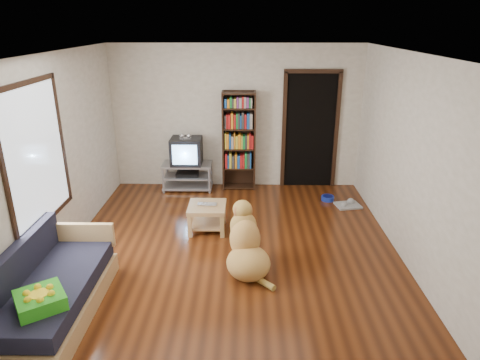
{
  "coord_description": "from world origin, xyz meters",
  "views": [
    {
      "loc": [
        0.18,
        -5.17,
        2.96
      ],
      "look_at": [
        0.1,
        0.33,
        0.9
      ],
      "focal_mm": 32.0,
      "sensor_mm": 36.0,
      "label": 1
    }
  ],
  "objects_px": {
    "tv_stand": "(188,175)",
    "bookshelf": "(239,136)",
    "green_cushion": "(40,300)",
    "grey_rag": "(348,205)",
    "laptop": "(207,205)",
    "crt_tv": "(187,150)",
    "coffee_table": "(207,213)",
    "dog": "(246,246)",
    "dog_bowl": "(328,198)",
    "sofa": "(51,292)"
  },
  "relations": [
    {
      "from": "crt_tv",
      "to": "laptop",
      "type": "bearing_deg",
      "value": -73.42
    },
    {
      "from": "dog",
      "to": "sofa",
      "type": "bearing_deg",
      "value": -156.15
    },
    {
      "from": "grey_rag",
      "to": "coffee_table",
      "type": "bearing_deg",
      "value": -158.67
    },
    {
      "from": "grey_rag",
      "to": "coffee_table",
      "type": "relative_size",
      "value": 0.73
    },
    {
      "from": "dog_bowl",
      "to": "dog",
      "type": "xyz_separation_m",
      "value": [
        -1.43,
        -2.21,
        0.28
      ]
    },
    {
      "from": "green_cushion",
      "to": "crt_tv",
      "type": "bearing_deg",
      "value": 43.17
    },
    {
      "from": "tv_stand",
      "to": "crt_tv",
      "type": "bearing_deg",
      "value": 90.0
    },
    {
      "from": "green_cushion",
      "to": "dog",
      "type": "relative_size",
      "value": 0.42
    },
    {
      "from": "grey_rag",
      "to": "crt_tv",
      "type": "xyz_separation_m",
      "value": [
        -2.82,
        0.78,
        0.73
      ]
    },
    {
      "from": "coffee_table",
      "to": "crt_tv",
      "type": "bearing_deg",
      "value": 106.86
    },
    {
      "from": "dog_bowl",
      "to": "coffee_table",
      "type": "xyz_separation_m",
      "value": [
        -2.01,
        -1.15,
        0.24
      ]
    },
    {
      "from": "dog_bowl",
      "to": "sofa",
      "type": "distance_m",
      "value": 4.69
    },
    {
      "from": "green_cushion",
      "to": "tv_stand",
      "type": "distance_m",
      "value": 4.17
    },
    {
      "from": "tv_stand",
      "to": "bookshelf",
      "type": "relative_size",
      "value": 0.5
    },
    {
      "from": "laptop",
      "to": "coffee_table",
      "type": "bearing_deg",
      "value": 93.44
    },
    {
      "from": "sofa",
      "to": "dog",
      "type": "distance_m",
      "value": 2.26
    },
    {
      "from": "laptop",
      "to": "tv_stand",
      "type": "bearing_deg",
      "value": 110.22
    },
    {
      "from": "sofa",
      "to": "tv_stand",
      "type": "bearing_deg",
      "value": 74.98
    },
    {
      "from": "laptop",
      "to": "dog",
      "type": "height_order",
      "value": "dog"
    },
    {
      "from": "green_cushion",
      "to": "laptop",
      "type": "relative_size",
      "value": 1.47
    },
    {
      "from": "tv_stand",
      "to": "bookshelf",
      "type": "bearing_deg",
      "value": 5.63
    },
    {
      "from": "tv_stand",
      "to": "bookshelf",
      "type": "height_order",
      "value": "bookshelf"
    },
    {
      "from": "green_cushion",
      "to": "coffee_table",
      "type": "xyz_separation_m",
      "value": [
        1.36,
        2.43,
        -0.21
      ]
    },
    {
      "from": "tv_stand",
      "to": "crt_tv",
      "type": "relative_size",
      "value": 1.55
    },
    {
      "from": "green_cushion",
      "to": "sofa",
      "type": "bearing_deg",
      "value": 70.25
    },
    {
      "from": "dog_bowl",
      "to": "crt_tv",
      "type": "height_order",
      "value": "crt_tv"
    },
    {
      "from": "tv_stand",
      "to": "coffee_table",
      "type": "distance_m",
      "value": 1.73
    },
    {
      "from": "grey_rag",
      "to": "dog",
      "type": "height_order",
      "value": "dog"
    },
    {
      "from": "green_cushion",
      "to": "dog_bowl",
      "type": "distance_m",
      "value": 4.93
    },
    {
      "from": "dog_bowl",
      "to": "tv_stand",
      "type": "distance_m",
      "value": 2.58
    },
    {
      "from": "green_cushion",
      "to": "grey_rag",
      "type": "distance_m",
      "value": 4.97
    },
    {
      "from": "laptop",
      "to": "crt_tv",
      "type": "relative_size",
      "value": 0.49
    },
    {
      "from": "bookshelf",
      "to": "sofa",
      "type": "xyz_separation_m",
      "value": [
        -1.92,
        -3.72,
        -0.74
      ]
    },
    {
      "from": "tv_stand",
      "to": "coffee_table",
      "type": "relative_size",
      "value": 1.64
    },
    {
      "from": "crt_tv",
      "to": "bookshelf",
      "type": "height_order",
      "value": "bookshelf"
    },
    {
      "from": "grey_rag",
      "to": "bookshelf",
      "type": "xyz_separation_m",
      "value": [
        -1.87,
        0.85,
        0.99
      ]
    },
    {
      "from": "crt_tv",
      "to": "grey_rag",
      "type": "bearing_deg",
      "value": -15.43
    },
    {
      "from": "bookshelf",
      "to": "dog_bowl",
      "type": "bearing_deg",
      "value": -20.94
    },
    {
      "from": "laptop",
      "to": "dog",
      "type": "distance_m",
      "value": 1.19
    },
    {
      "from": "laptop",
      "to": "crt_tv",
      "type": "bearing_deg",
      "value": 110.02
    },
    {
      "from": "sofa",
      "to": "coffee_table",
      "type": "height_order",
      "value": "sofa"
    },
    {
      "from": "green_cushion",
      "to": "coffee_table",
      "type": "height_order",
      "value": "green_cushion"
    },
    {
      "from": "laptop",
      "to": "tv_stand",
      "type": "height_order",
      "value": "tv_stand"
    },
    {
      "from": "laptop",
      "to": "bookshelf",
      "type": "bearing_deg",
      "value": 79.51
    },
    {
      "from": "bookshelf",
      "to": "crt_tv",
      "type": "bearing_deg",
      "value": -175.68
    },
    {
      "from": "dog",
      "to": "coffee_table",
      "type": "bearing_deg",
      "value": 118.6
    },
    {
      "from": "laptop",
      "to": "crt_tv",
      "type": "height_order",
      "value": "crt_tv"
    },
    {
      "from": "laptop",
      "to": "dog_bowl",
      "type": "xyz_separation_m",
      "value": [
        2.01,
        1.18,
        -0.37
      ]
    },
    {
      "from": "tv_stand",
      "to": "laptop",
      "type": "bearing_deg",
      "value": -73.22
    },
    {
      "from": "tv_stand",
      "to": "bookshelf",
      "type": "distance_m",
      "value": 1.2
    }
  ]
}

